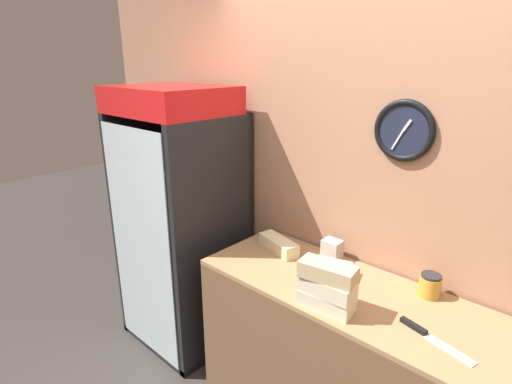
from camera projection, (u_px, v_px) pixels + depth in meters
The scene contains 11 objects.
wall_back at pixel (388, 198), 2.21m from camera, with size 5.20×0.09×2.70m.
prep_counter at pixel (342, 362), 2.24m from camera, with size 1.65×0.63×0.94m.
beverage_cooler at pixel (186, 207), 2.93m from camera, with size 0.78×0.71×1.92m.
sandwich_stack_bottom at pixel (327, 301), 1.92m from camera, with size 0.28×0.15×0.08m.
sandwich_stack_middle at pixel (327, 287), 1.89m from camera, with size 0.27×0.14×0.08m.
sandwich_stack_top at pixel (328, 272), 1.87m from camera, with size 0.28×0.16×0.08m.
sandwich_flat_left at pixel (326, 268), 2.23m from camera, with size 0.29×0.20×0.07m.
sandwich_flat_right at pixel (278, 245), 2.50m from camera, with size 0.31×0.17×0.08m.
chefs_knife at pixel (425, 334), 1.74m from camera, with size 0.34×0.12×0.02m.
condiment_jar at pixel (430, 285), 2.01m from camera, with size 0.11×0.11×0.12m.
napkin_dispenser at pixel (332, 249), 2.39m from camera, with size 0.11×0.09×0.12m.
Camera 1 is at (0.87, -0.80, 2.08)m, focal length 28.00 mm.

